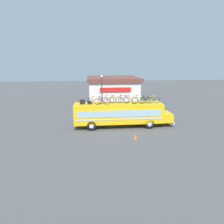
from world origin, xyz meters
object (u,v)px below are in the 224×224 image
object	(u,v)px
rooftop_bicycle_2	(102,101)
rooftop_bicycle_3	(109,100)
rooftop_bicycle_6	(131,100)
street_lamp	(102,92)
luggage_bag_1	(82,102)
rooftop_bicycle_4	(116,100)
rooftop_bicycle_7	(139,100)
rooftop_bicycle_8	(146,100)
luggage_bag_2	(90,102)
rooftop_bicycle_9	(152,100)
traffic_cone	(135,136)
bus	(121,113)
rooftop_bicycle_5	(123,99)
rooftop_bicycle_1	(95,101)

from	to	relation	value
rooftop_bicycle_2	rooftop_bicycle_3	world-z (taller)	rooftop_bicycle_3
rooftop_bicycle_6	street_lamp	size ratio (longest dim) A/B	0.32
luggage_bag_1	rooftop_bicycle_4	world-z (taller)	rooftop_bicycle_4
luggage_bag_1	rooftop_bicycle_6	distance (m)	5.38
rooftop_bicycle_2	street_lamp	distance (m)	5.49
rooftop_bicycle_3	rooftop_bicycle_6	world-z (taller)	rooftop_bicycle_3
rooftop_bicycle_2	rooftop_bicycle_7	xyz separation A→B (m)	(4.08, 0.06, 0.02)
rooftop_bicycle_8	luggage_bag_2	bearing A→B (deg)	178.39
rooftop_bicycle_9	traffic_cone	size ratio (longest dim) A/B	3.45
bus	luggage_bag_2	bearing A→B (deg)	179.91
luggage_bag_2	bus	bearing A→B (deg)	-0.09
rooftop_bicycle_5	rooftop_bicycle_6	world-z (taller)	rooftop_bicycle_5
rooftop_bicycle_3	luggage_bag_2	bearing A→B (deg)	-170.03
bus	rooftop_bicycle_6	size ratio (longest dim) A/B	6.36
luggage_bag_1	street_lamp	size ratio (longest dim) A/B	0.10
rooftop_bicycle_3	rooftop_bicycle_5	world-z (taller)	rooftop_bicycle_3
traffic_cone	rooftop_bicycle_3	bearing A→B (deg)	116.80
luggage_bag_1	luggage_bag_2	world-z (taller)	luggage_bag_1
rooftop_bicycle_9	bus	bearing A→B (deg)	177.38
rooftop_bicycle_2	luggage_bag_1	bearing A→B (deg)	167.64
luggage_bag_2	traffic_cone	size ratio (longest dim) A/B	0.98
rooftop_bicycle_3	traffic_cone	bearing A→B (deg)	-63.20
luggage_bag_2	rooftop_bicycle_1	size ratio (longest dim) A/B	0.29
rooftop_bicycle_4	rooftop_bicycle_6	bearing A→B (deg)	-11.13
rooftop_bicycle_2	rooftop_bicycle_5	world-z (taller)	rooftop_bicycle_5
bus	rooftop_bicycle_1	bearing A→B (deg)	-179.17
luggage_bag_2	rooftop_bicycle_1	xyz separation A→B (m)	(0.65, -0.05, 0.19)
rooftop_bicycle_3	street_lamp	world-z (taller)	street_lamp
bus	luggage_bag_2	size ratio (longest dim) A/B	22.48
luggage_bag_1	rooftop_bicycle_4	size ratio (longest dim) A/B	0.33
rooftop_bicycle_8	rooftop_bicycle_4	bearing A→B (deg)	171.73
luggage_bag_1	street_lamp	world-z (taller)	street_lamp
rooftop_bicycle_4	street_lamp	xyz separation A→B (m)	(-1.32, 4.78, 0.16)
luggage_bag_1	rooftop_bicycle_9	size ratio (longest dim) A/B	0.33
luggage_bag_2	rooftop_bicycle_2	distance (m)	1.45
bus	rooftop_bicycle_9	world-z (taller)	rooftop_bicycle_9
rooftop_bicycle_4	rooftop_bicycle_9	distance (m)	4.11
bus	rooftop_bicycle_3	world-z (taller)	rooftop_bicycle_3
rooftop_bicycle_3	rooftop_bicycle_2	bearing A→B (deg)	-135.58
rooftop_bicycle_8	traffic_cone	distance (m)	5.11
rooftop_bicycle_3	rooftop_bicycle_8	bearing A→B (deg)	-7.68
bus	street_lamp	distance (m)	5.66
rooftop_bicycle_4	rooftop_bicycle_6	world-z (taller)	rooftop_bicycle_6
luggage_bag_2	rooftop_bicycle_3	distance (m)	2.22
rooftop_bicycle_1	rooftop_bicycle_9	size ratio (longest dim) A/B	0.99
rooftop_bicycle_4	rooftop_bicycle_6	size ratio (longest dim) A/B	1.00
bus	traffic_cone	xyz separation A→B (m)	(0.88, -3.94, -1.34)
rooftop_bicycle_3	rooftop_bicycle_4	bearing A→B (deg)	-5.20
rooftop_bicycle_1	rooftop_bicycle_5	size ratio (longest dim) A/B	0.98
bus	luggage_bag_1	world-z (taller)	luggage_bag_1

